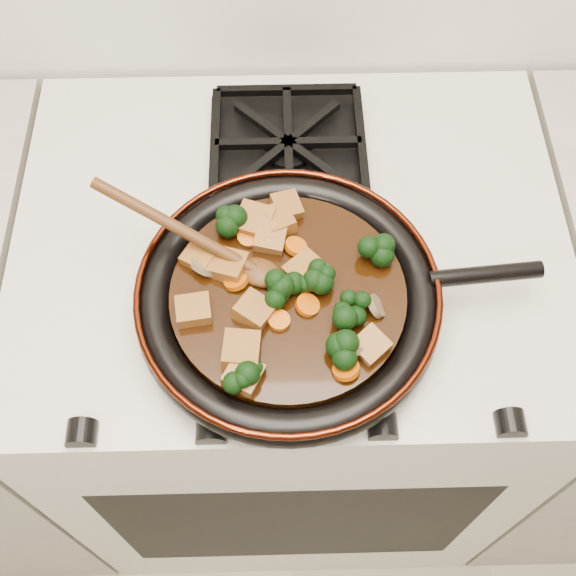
{
  "coord_description": "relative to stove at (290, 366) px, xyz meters",
  "views": [
    {
      "loc": [
        -0.02,
        1.13,
        1.71
      ],
      "look_at": [
        -0.01,
        1.56,
        0.97
      ],
      "focal_mm": 45.0,
      "sensor_mm": 36.0,
      "label": 1
    }
  ],
  "objects": [
    {
      "name": "burner_grate_front",
      "position": [
        0.0,
        -0.14,
        0.46
      ],
      "size": [
        0.23,
        0.23,
        0.03
      ],
      "primitive_type": null,
      "color": "black",
      "rests_on": "stove"
    },
    {
      "name": "tofu_cube_6",
      "position": [
        -0.06,
        -0.21,
        0.52
      ],
      "size": [
        0.05,
        0.05,
        0.03
      ],
      "primitive_type": "cube",
      "rotation": [
        0.03,
        0.08,
        1.48
      ],
      "color": "brown",
      "rests_on": "braising_sauce"
    },
    {
      "name": "tofu_cube_10",
      "position": [
        -0.02,
        -0.03,
        0.52
      ],
      "size": [
        0.05,
        0.05,
        0.03
      ],
      "primitive_type": "cube",
      "rotation": [
        -0.06,
        0.05,
        1.95
      ],
      "color": "brown",
      "rests_on": "braising_sauce"
    },
    {
      "name": "broccoli_floret_4",
      "position": [
        0.03,
        -0.12,
        0.52
      ],
      "size": [
        0.08,
        0.09,
        0.07
      ],
      "primitive_type": null,
      "rotation": [
        -0.14,
        -0.13,
        2.2
      ],
      "color": "black",
      "rests_on": "braising_sauce"
    },
    {
      "name": "tofu_cube_11",
      "position": [
        -0.08,
        -0.09,
        0.52
      ],
      "size": [
        0.05,
        0.05,
        0.03
      ],
      "primitive_type": "cube",
      "rotation": [
        -0.1,
        0.04,
        1.2
      ],
      "color": "brown",
      "rests_on": "braising_sauce"
    },
    {
      "name": "wooden_spoon",
      "position": [
        -0.09,
        -0.08,
        0.53
      ],
      "size": [
        0.14,
        0.08,
        0.23
      ],
      "rotation": [
        0.0,
        0.0,
        2.72
      ],
      "color": "#46270F",
      "rests_on": "braising_sauce"
    },
    {
      "name": "tofu_cube_9",
      "position": [
        -0.05,
        -0.16,
        0.52
      ],
      "size": [
        0.06,
        0.05,
        0.03
      ],
      "primitive_type": "cube",
      "rotation": [
        0.1,
        -0.09,
        2.54
      ],
      "color": "brown",
      "rests_on": "braising_sauce"
    },
    {
      "name": "burner_grate_back",
      "position": [
        0.0,
        0.14,
        0.46
      ],
      "size": [
        0.23,
        0.23,
        0.03
      ],
      "primitive_type": null,
      "color": "black",
      "rests_on": "stove"
    },
    {
      "name": "tofu_cube_3",
      "position": [
        -0.01,
        -0.01,
        0.52
      ],
      "size": [
        0.05,
        0.05,
        0.03
      ],
      "primitive_type": "cube",
      "rotation": [
        0.09,
        -0.07,
        1.88
      ],
      "color": "brown",
      "rests_on": "braising_sauce"
    },
    {
      "name": "mushroom_slice_1",
      "position": [
        0.07,
        -0.21,
        0.52
      ],
      "size": [
        0.03,
        0.03,
        0.03
      ],
      "primitive_type": "cylinder",
      "rotation": [
        0.71,
        0.0,
        3.13
      ],
      "color": "brown",
      "rests_on": "braising_sauce"
    },
    {
      "name": "carrot_coin_5",
      "position": [
        0.02,
        -0.15,
        0.51
      ],
      "size": [
        0.03,
        0.03,
        0.02
      ],
      "primitive_type": "cylinder",
      "rotation": [
        0.03,
        0.33,
        0.0
      ],
      "color": "#BE4D05",
      "rests_on": "braising_sauce"
    },
    {
      "name": "tofu_cube_1",
      "position": [
        0.02,
        -0.1,
        0.52
      ],
      "size": [
        0.06,
        0.06,
        0.03
      ],
      "primitive_type": "cube",
      "rotation": [
        -0.07,
        -0.04,
        0.71
      ],
      "color": "brown",
      "rests_on": "braising_sauce"
    },
    {
      "name": "mushroom_slice_2",
      "position": [
        0.1,
        -0.15,
        0.52
      ],
      "size": [
        0.03,
        0.03,
        0.03
      ],
      "primitive_type": "cylinder",
      "rotation": [
        0.98,
        0.0,
        1.79
      ],
      "color": "brown",
      "rests_on": "braising_sauce"
    },
    {
      "name": "tofu_cube_5",
      "position": [
        0.09,
        -0.2,
        0.52
      ],
      "size": [
        0.05,
        0.05,
        0.03
      ],
      "primitive_type": "cube",
      "rotation": [
        -0.11,
        -0.11,
        2.29
      ],
      "color": "brown",
      "rests_on": "braising_sauce"
    },
    {
      "name": "tofu_cube_4",
      "position": [
        -0.06,
        -0.24,
        0.52
      ],
      "size": [
        0.05,
        0.05,
        0.03
      ],
      "primitive_type": "cube",
      "rotation": [
        -0.03,
        -0.11,
        2.67
      ],
      "color": "brown",
      "rests_on": "braising_sauce"
    },
    {
      "name": "carrot_coin_0",
      "position": [
        0.0,
        -0.06,
        0.51
      ],
      "size": [
        0.03,
        0.03,
        0.02
      ],
      "primitive_type": "cylinder",
      "rotation": [
        -0.15,
        0.31,
        0.0
      ],
      "color": "#BE4D05",
      "rests_on": "braising_sauce"
    },
    {
      "name": "carrot_coin_1",
      "position": [
        -0.02,
        -0.17,
        0.51
      ],
      "size": [
        0.03,
        0.03,
        0.01
      ],
      "primitive_type": "cylinder",
      "rotation": [
        0.03,
        0.08,
        0.0
      ],
      "color": "#BE4D05",
      "rests_on": "braising_sauce"
    },
    {
      "name": "broccoli_floret_1",
      "position": [
        0.05,
        -0.21,
        0.52
      ],
      "size": [
        0.09,
        0.08,
        0.08
      ],
      "primitive_type": null,
      "rotation": [
        0.22,
        0.18,
        1.06
      ],
      "color": "black",
      "rests_on": "braising_sauce"
    },
    {
      "name": "broccoli_floret_2",
      "position": [
        -0.06,
        -0.24,
        0.52
      ],
      "size": [
        0.07,
        0.07,
        0.07
      ],
      "primitive_type": null,
      "rotation": [
        -0.21,
        0.22,
        0.08
      ],
      "color": "black",
      "rests_on": "braising_sauce"
    },
    {
      "name": "tofu_cube_0",
      "position": [
        -0.12,
        -0.15,
        0.52
      ],
      "size": [
        0.04,
        0.04,
        0.02
      ],
      "primitive_type": "cube",
      "rotation": [
        0.01,
        -0.01,
        0.13
      ],
      "color": "brown",
      "rests_on": "braising_sauce"
    },
    {
      "name": "mushroom_slice_3",
      "position": [
        -0.03,
        -0.02,
        0.52
      ],
      "size": [
        0.04,
        0.04,
        0.03
      ],
      "primitive_type": "cylinder",
      "rotation": [
        0.93,
        0.0,
        2.2
      ],
      "color": "brown",
      "rests_on": "braising_sauce"
    },
    {
      "name": "carrot_coin_2",
      "position": [
        -0.07,
        -0.11,
        0.51
      ],
      "size": [
        0.03,
        0.03,
        0.02
      ],
      "primitive_type": "cylinder",
      "rotation": [
        -0.26,
        -0.27,
        0.0
      ],
      "color": "#BE4D05",
      "rests_on": "braising_sauce"
    },
    {
      "name": "carrot_coin_3",
      "position": [
        -0.05,
        -0.05,
        0.51
      ],
      "size": [
        0.03,
        0.03,
        0.01
      ],
      "primitive_type": "cylinder",
      "rotation": [
        0.16,
        -0.01,
        0.0
      ],
      "color": "#BE4D05",
      "rests_on": "braising_sauce"
    },
    {
      "name": "braising_sauce",
      "position": [
        -0.01,
        -0.13,
        0.5
      ],
      "size": [
        0.29,
        0.29,
        0.02
      ],
      "primitive_type": "cylinder",
      "color": "black",
      "rests_on": "skillet"
    },
    {
      "name": "mushroom_slice_0",
      "position": [
        -0.11,
        -0.09,
        0.52
      ],
      "size": [
        0.05,
        0.05,
        0.03
      ],
      "primitive_type": "cylinder",
      "rotation": [
        0.64,
        0.0,
        2.41
      ],
      "color": "brown",
      "rests_on": "braising_sauce"
    },
    {
      "name": "broccoli_floret_3",
      "position": [
        -0.08,
        -0.04,
        0.52
      ],
      "size": [
        0.08,
        0.09,
        0.07
      ],
      "primitive_type": null,
      "rotation": [
        -0.12,
        0.18,
        1.02
      ],
      "color": "black",
      "rests_on": "braising_sauce"
    },
    {
      "name": "broccoli_floret_5",
      "position": [
        0.07,
        -0.16,
        0.52
      ],
      "size": [
        0.09,
        0.08,
        0.06
      ],
      "primitive_type": null,
      "rotation": [
        -0.19,
        -0.05,
        1.13
      ],
      "color": "black",
      "rests_on": "braising_sauce"
    },
    {
      "name": "tofu_cube_8",
      "position": [
        -0.05,
        -0.03,
        0.52
      ],
      "size": [
        0.06,
        0.06,
        0.03
      ],
      "primitive_type": "cube",
      "rotation": [
        -0.1,
        0.01,
        2.79
      ],
      "color": "brown",
      "rests_on": "braising_sauce"
    },
    {
      "name": "tofu_cube_7",
      "position": [
        -0.11,
        -0.08,
        0.52
      ],
      "size": [
        0.05,
        0.05,
        0.03
      ],
      "primitive_type": "cube",
      "rotation": [
        -0.08,
        0.05,
        2.58
      ],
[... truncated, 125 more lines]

